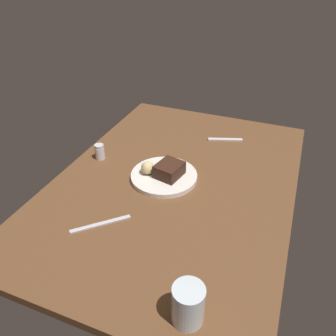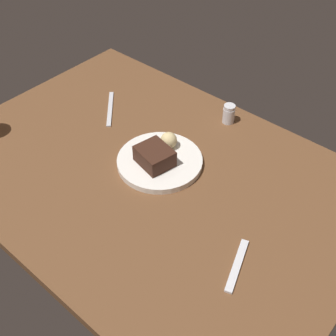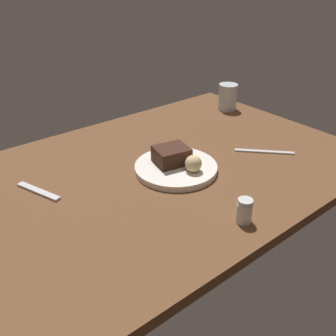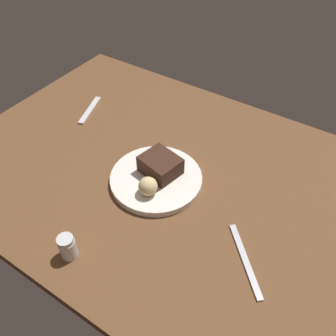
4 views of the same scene
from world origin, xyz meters
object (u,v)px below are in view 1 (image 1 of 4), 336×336
object	(u,v)px
dessert_plate	(164,176)
bread_roll	(148,168)
salt_shaker	(100,152)
water_glass	(188,304)
butter_knife	(101,224)
chocolate_cake_slice	(170,169)
dessert_spoon	(225,140)

from	to	relation	value
dessert_plate	bread_roll	bearing A→B (deg)	106.88
salt_shaker	water_glass	bearing A→B (deg)	-133.82
butter_knife	chocolate_cake_slice	bearing A→B (deg)	-153.47
bread_roll	water_glass	xyz separation A→B (cm)	(-48.16, -31.99, 1.00)
dessert_plate	chocolate_cake_slice	size ratio (longest dim) A/B	2.53
salt_shaker	water_glass	distance (cm)	76.73
dessert_plate	water_glass	size ratio (longest dim) A/B	2.32
chocolate_cake_slice	bread_roll	xyz separation A→B (cm)	(-1.99, 7.87, -0.06)
chocolate_cake_slice	butter_knife	distance (cm)	32.65
bread_roll	water_glass	distance (cm)	57.83
salt_shaker	dessert_plate	bearing A→B (deg)	-96.27
dessert_plate	chocolate_cake_slice	world-z (taller)	chocolate_cake_slice
bread_roll	dessert_spoon	distance (cm)	43.24
chocolate_cake_slice	bread_roll	bearing A→B (deg)	104.18
water_glass	chocolate_cake_slice	bearing A→B (deg)	25.69
dessert_spoon	butter_knife	xyz separation A→B (cm)	(-66.59, 23.21, -0.10)
chocolate_cake_slice	dessert_spoon	world-z (taller)	chocolate_cake_slice
bread_roll	dessert_spoon	size ratio (longest dim) A/B	0.32
butter_knife	bread_roll	bearing A→B (deg)	-139.92
dessert_plate	dessert_spoon	size ratio (longest dim) A/B	1.63
salt_shaker	dessert_spoon	distance (cm)	54.66
salt_shaker	dessert_spoon	size ratio (longest dim) A/B	0.42
chocolate_cake_slice	butter_knife	xyz separation A→B (cm)	(-30.45, 11.07, -4.08)
water_glass	salt_shaker	bearing A→B (deg)	46.18
chocolate_cake_slice	dessert_spoon	bearing A→B (deg)	-18.56
butter_knife	dessert_plate	bearing A→B (deg)	-150.02
dessert_plate	salt_shaker	world-z (taller)	salt_shaker
dessert_plate	bread_roll	world-z (taller)	bread_roll
bread_roll	salt_shaker	distance (cm)	23.89
dessert_spoon	butter_knife	distance (cm)	70.52
bread_roll	butter_knife	bearing A→B (deg)	173.57
dessert_plate	butter_knife	distance (cm)	31.52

